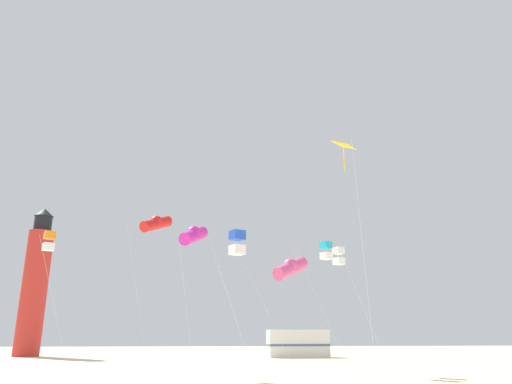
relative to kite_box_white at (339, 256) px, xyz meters
The scene contains 10 objects.
kite_box_white is the anchor object (origin of this frame).
kite_tube_rainbow 7.46m from the kite_box_white, 125.72° to the right, with size 3.44×3.45×6.33m.
kite_box_blue 11.21m from the kite_box_white, 130.28° to the right, with size 2.23×1.73×7.00m.
kite_tube_magenta 10.61m from the kite_box_white, 152.50° to the right, with size 1.62×2.57×8.20m.
kite_box_cyan 1.38m from the kite_box_white, 140.98° to the right, with size 2.85×2.60×8.04m.
kite_box_orange 18.19m from the kite_box_white, behind, with size 2.35×2.35×8.22m.
kite_diamond_gold 12.06m from the kite_box_white, 103.04° to the right, with size 1.47×1.47×10.57m.
kite_tube_scarlet 12.09m from the kite_box_white, behind, with size 2.78×3.02×9.70m.
lighthouse_distant 38.85m from the kite_box_white, 136.88° to the left, with size 2.80×2.80×16.80m.
rv_van_white 22.37m from the kite_box_white, 87.24° to the left, with size 6.55×2.67×2.80m.
Camera 1 is at (-0.21, -6.46, 2.22)m, focal length 33.36 mm.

